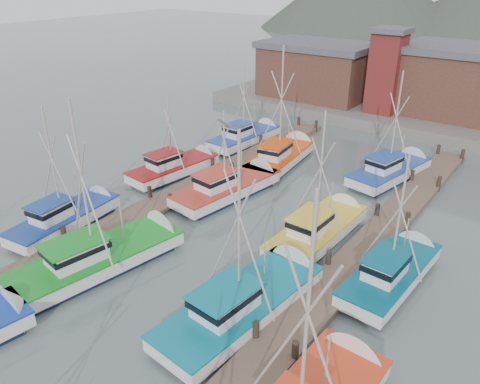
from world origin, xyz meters
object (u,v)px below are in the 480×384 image
Objects in this scene: lookout_tower at (386,70)px; boat_12 at (283,155)px; boat_4 at (108,254)px; boat_8 at (232,186)px.

boat_12 is at bearing -98.11° from lookout_tower.
boat_8 is (0.05, 11.34, -0.01)m from boat_4.
boat_4 is 1.11× the size of boat_8.
boat_12 is at bearing 99.36° from boat_4.
boat_4 is at bearing -82.99° from boat_8.
boat_12 is (-0.18, 18.80, 0.00)m from boat_4.
boat_4 is (-2.11, -34.89, -4.86)m from lookout_tower.
boat_4 reaches higher than boat_8.
boat_8 is at bearing -95.00° from lookout_tower.
boat_4 is 18.80m from boat_12.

